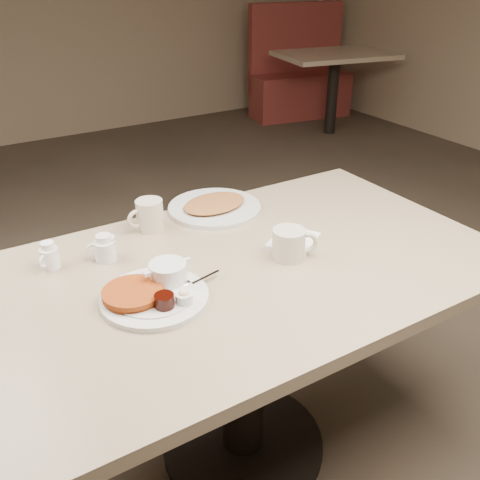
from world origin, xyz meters
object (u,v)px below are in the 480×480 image
coffee_mug_far (149,215)px  booth_back_right (302,78)px  coffee_mug_near (290,243)px  main_plate (154,290)px  creamer_left (49,256)px  creamer_right (104,249)px  diner_table (243,312)px  hash_plate (214,206)px

coffee_mug_far → booth_back_right: 4.24m
coffee_mug_near → main_plate: bearing=178.2°
creamer_left → creamer_right: size_ratio=0.90×
coffee_mug_near → creamer_right: coffee_mug_near is taller
diner_table → creamer_left: 0.59m
main_plate → creamer_right: 0.26m
creamer_left → booth_back_right: (3.28, 3.10, -0.38)m
coffee_mug_near → hash_plate: 0.41m
creamer_left → hash_plate: creamer_left is taller
coffee_mug_near → creamer_left: 0.68m
diner_table → hash_plate: hash_plate is taller
coffee_mug_near → coffee_mug_far: bearing=125.9°
diner_table → hash_plate: (0.11, 0.37, 0.18)m
creamer_right → coffee_mug_far: bearing=31.3°
main_plate → booth_back_right: size_ratio=0.26×
diner_table → main_plate: bearing=-175.4°
coffee_mug_near → diner_table: bearing=165.2°
booth_back_right → hash_plate: bearing=-132.0°
diner_table → coffee_mug_near: (0.14, -0.04, 0.22)m
diner_table → main_plate: (-0.28, -0.02, 0.19)m
diner_table → hash_plate: size_ratio=4.04×
creamer_left → coffee_mug_far: bearing=12.7°
creamer_right → booth_back_right: size_ratio=0.07×
coffee_mug_near → creamer_right: bearing=150.0°
diner_table → main_plate: main_plate is taller
diner_table → booth_back_right: booth_back_right is taller
diner_table → coffee_mug_far: 0.43m
creamer_left → coffee_mug_near: bearing=-26.7°
coffee_mug_far → hash_plate: coffee_mug_far is taller
booth_back_right → creamer_right: bearing=-135.0°
main_plate → creamer_right: size_ratio=3.91×
main_plate → booth_back_right: 4.60m
coffee_mug_near → creamer_left: (-0.61, 0.31, -0.01)m
main_plate → booth_back_right: bearing=47.7°
coffee_mug_near → creamer_left: coffee_mug_near is taller
main_plate → coffee_mug_far: 0.40m
main_plate → coffee_mug_far: (0.14, 0.37, 0.03)m
main_plate → creamer_left: (-0.19, 0.29, 0.01)m
coffee_mug_far → diner_table: bearing=-67.8°
diner_table → main_plate: 0.34m
booth_back_right → diner_table: bearing=-129.8°
creamer_right → booth_back_right: 4.45m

